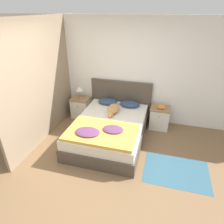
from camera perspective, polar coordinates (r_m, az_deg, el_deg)
ground_plane at (r=3.89m, az=-4.21°, el=-15.99°), size 16.00×16.00×0.00m
wall_back at (r=5.06m, az=3.46°, el=11.58°), size 9.00×0.06×2.55m
wall_side_left at (r=4.68m, az=-18.45°, el=8.86°), size 0.06×3.10×2.55m
bed at (r=4.49m, az=-0.72°, el=-5.15°), size 1.50×2.08×0.49m
headboard at (r=5.25m, az=2.51°, el=3.74°), size 1.58×0.06×1.05m
nightstand_left at (r=5.47m, az=-8.83°, el=1.32°), size 0.47×0.43×0.54m
nightstand_right at (r=5.05m, az=13.40°, el=-1.55°), size 0.47×0.43×0.54m
pillow_left at (r=5.10m, az=-1.23°, el=3.07°), size 0.49×0.35×0.12m
pillow_right at (r=4.98m, az=5.04°, el=2.33°), size 0.49×0.35×0.12m
quilt at (r=3.90m, az=-3.15°, el=-5.74°), size 1.36×0.90×0.11m
dog at (r=4.66m, az=0.32°, el=0.80°), size 0.28×0.65×0.17m
book_stack at (r=4.91m, az=13.79°, el=1.45°), size 0.18×0.20×0.05m
table_lamp at (r=5.25m, az=-9.28°, el=6.49°), size 0.19×0.19×0.34m
rug at (r=4.01m, az=17.84°, el=-15.83°), size 1.17×0.85×0.00m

